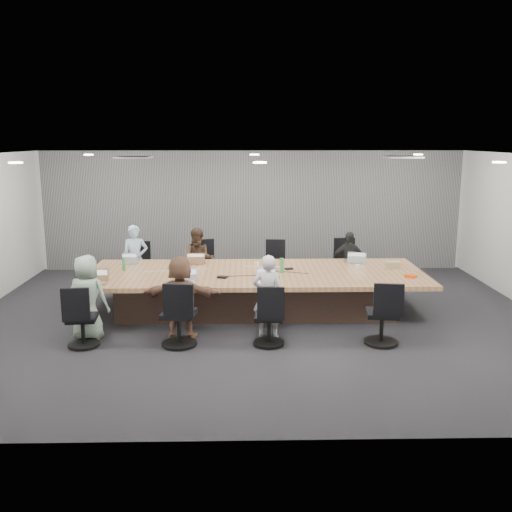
{
  "coord_description": "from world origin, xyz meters",
  "views": [
    {
      "loc": [
        -0.22,
        -9.41,
        3.09
      ],
      "look_at": [
        0.0,
        0.4,
        1.05
      ],
      "focal_mm": 40.0,
      "sensor_mm": 36.0,
      "label": 1
    }
  ],
  "objects_px": {
    "chair_7": "(382,319)",
    "bottle_clear": "(178,267)",
    "conference_table": "(256,290)",
    "chair_3": "(345,268)",
    "bottle_green_right": "(282,266)",
    "mug_brown": "(104,272)",
    "laptop_1": "(197,262)",
    "chair_0": "(139,271)",
    "laptop_4": "(96,283)",
    "laptop_5": "(184,283)",
    "chair_4": "(82,323)",
    "stapler": "(275,278)",
    "chair_6": "(269,321)",
    "person_4": "(87,297)",
    "person_1": "(199,261)",
    "laptop_3": "(353,261)",
    "person_6": "(268,296)",
    "chair_5": "(179,319)",
    "snack_packet": "(411,276)",
    "chair_1": "(201,269)",
    "person_5": "(181,297)",
    "laptop_6": "(267,282)",
    "person_0": "(135,259)",
    "chair_2": "(277,269)",
    "person_3": "(348,262)",
    "laptop_0": "(130,262)",
    "bottle_green_left": "(124,264)",
    "canvas_bag": "(393,265)"
  },
  "relations": [
    {
      "from": "laptop_1",
      "to": "chair_0",
      "type": "bearing_deg",
      "value": -36.01
    },
    {
      "from": "chair_5",
      "to": "snack_packet",
      "type": "relative_size",
      "value": 4.43
    },
    {
      "from": "conference_table",
      "to": "chair_3",
      "type": "relative_size",
      "value": 7.29
    },
    {
      "from": "chair_7",
      "to": "bottle_clear",
      "type": "height_order",
      "value": "bottle_clear"
    },
    {
      "from": "laptop_4",
      "to": "mug_brown",
      "type": "relative_size",
      "value": 3.07
    },
    {
      "from": "person_0",
      "to": "laptop_1",
      "type": "relative_size",
      "value": 4.0
    },
    {
      "from": "chair_1",
      "to": "person_3",
      "type": "bearing_deg",
      "value": 155.57
    },
    {
      "from": "chair_6",
      "to": "person_4",
      "type": "relative_size",
      "value": 0.56
    },
    {
      "from": "bottle_green_right",
      "to": "stapler",
      "type": "distance_m",
      "value": 0.54
    },
    {
      "from": "person_4",
      "to": "snack_packet",
      "type": "height_order",
      "value": "person_4"
    },
    {
      "from": "laptop_0",
      "to": "canvas_bag",
      "type": "xyz_separation_m",
      "value": [
        4.92,
        -0.58,
        0.06
      ]
    },
    {
      "from": "chair_4",
      "to": "laptop_5",
      "type": "bearing_deg",
      "value": 27.18
    },
    {
      "from": "conference_table",
      "to": "chair_0",
      "type": "distance_m",
      "value": 2.94
    },
    {
      "from": "bottle_green_left",
      "to": "snack_packet",
      "type": "xyz_separation_m",
      "value": [
        5.03,
        -0.64,
        -0.09
      ]
    },
    {
      "from": "chair_1",
      "to": "person_3",
      "type": "xyz_separation_m",
      "value": [
        3.02,
        -0.35,
        0.22
      ]
    },
    {
      "from": "person_1",
      "to": "mug_brown",
      "type": "height_order",
      "value": "person_1"
    },
    {
      "from": "chair_3",
      "to": "mug_brown",
      "type": "bearing_deg",
      "value": 18.61
    },
    {
      "from": "canvas_bag",
      "to": "snack_packet",
      "type": "height_order",
      "value": "canvas_bag"
    },
    {
      "from": "laptop_0",
      "to": "person_6",
      "type": "bearing_deg",
      "value": 151.51
    },
    {
      "from": "stapler",
      "to": "laptop_4",
      "type": "bearing_deg",
      "value": 164.08
    },
    {
      "from": "chair_4",
      "to": "chair_5",
      "type": "bearing_deg",
      "value": -4.79
    },
    {
      "from": "laptop_3",
      "to": "bottle_green_right",
      "type": "bearing_deg",
      "value": 41.95
    },
    {
      "from": "chair_1",
      "to": "bottle_clear",
      "type": "relative_size",
      "value": 3.69
    },
    {
      "from": "person_1",
      "to": "bottle_clear",
      "type": "relative_size",
      "value": 6.12
    },
    {
      "from": "chair_1",
      "to": "laptop_6",
      "type": "height_order",
      "value": "chair_1"
    },
    {
      "from": "chair_0",
      "to": "chair_1",
      "type": "distance_m",
      "value": 1.28
    },
    {
      "from": "bottle_green_right",
      "to": "mug_brown",
      "type": "xyz_separation_m",
      "value": [
        -3.1,
        -0.12,
        -0.08
      ]
    },
    {
      "from": "laptop_4",
      "to": "laptop_5",
      "type": "relative_size",
      "value": 0.97
    },
    {
      "from": "bottle_green_right",
      "to": "laptop_4",
      "type": "bearing_deg",
      "value": -167.07
    },
    {
      "from": "stapler",
      "to": "chair_6",
      "type": "bearing_deg",
      "value": -117.25
    },
    {
      "from": "person_1",
      "to": "bottle_green_left",
      "type": "xyz_separation_m",
      "value": [
        -1.26,
        -1.18,
        0.19
      ]
    },
    {
      "from": "chair_4",
      "to": "person_1",
      "type": "xyz_separation_m",
      "value": [
        1.52,
        3.05,
        0.29
      ]
    },
    {
      "from": "laptop_3",
      "to": "stapler",
      "type": "distance_m",
      "value": 2.13
    },
    {
      "from": "chair_1",
      "to": "person_5",
      "type": "bearing_deg",
      "value": 70.66
    },
    {
      "from": "chair_0",
      "to": "stapler",
      "type": "xyz_separation_m",
      "value": [
        2.7,
        -2.3,
        0.41
      ]
    },
    {
      "from": "chair_2",
      "to": "person_3",
      "type": "distance_m",
      "value": 1.48
    },
    {
      "from": "conference_table",
      "to": "person_4",
      "type": "xyz_separation_m",
      "value": [
        -2.64,
        -1.35,
        0.27
      ]
    },
    {
      "from": "chair_2",
      "to": "chair_5",
      "type": "xyz_separation_m",
      "value": [
        -1.68,
        -3.4,
        0.03
      ]
    },
    {
      "from": "chair_0",
      "to": "laptop_0",
      "type": "height_order",
      "value": "laptop_0"
    },
    {
      "from": "person_6",
      "to": "mug_brown",
      "type": "xyz_separation_m",
      "value": [
        -2.81,
        1.14,
        0.13
      ]
    },
    {
      "from": "chair_2",
      "to": "bottle_clear",
      "type": "bearing_deg",
      "value": 49.19
    },
    {
      "from": "laptop_3",
      "to": "laptop_5",
      "type": "relative_size",
      "value": 1.04
    },
    {
      "from": "laptop_1",
      "to": "canvas_bag",
      "type": "relative_size",
      "value": 1.44
    },
    {
      "from": "chair_4",
      "to": "bottle_green_right",
      "type": "distance_m",
      "value": 3.53
    },
    {
      "from": "chair_1",
      "to": "laptop_6",
      "type": "bearing_deg",
      "value": 99.24
    },
    {
      "from": "conference_table",
      "to": "person_5",
      "type": "xyz_separation_m",
      "value": [
        -1.2,
        -1.35,
        0.26
      ]
    },
    {
      "from": "chair_7",
      "to": "mug_brown",
      "type": "relative_size",
      "value": 7.65
    },
    {
      "from": "chair_5",
      "to": "person_6",
      "type": "xyz_separation_m",
      "value": [
        1.36,
        0.35,
        0.25
      ]
    },
    {
      "from": "person_1",
      "to": "snack_packet",
      "type": "xyz_separation_m",
      "value": [
        3.77,
        -1.82,
        0.1
      ]
    },
    {
      "from": "chair_3",
      "to": "person_4",
      "type": "height_order",
      "value": "person_4"
    }
  ]
}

